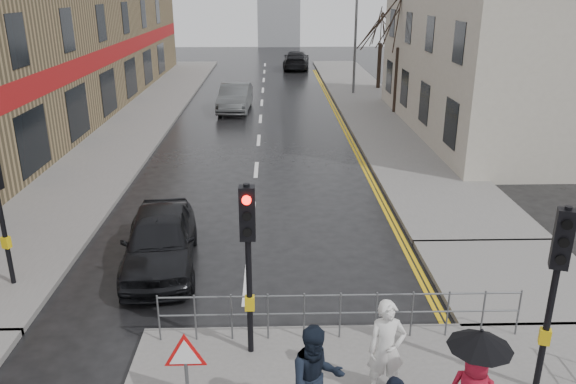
{
  "coord_description": "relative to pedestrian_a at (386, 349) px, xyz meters",
  "views": [
    {
      "loc": [
        0.66,
        -8.89,
        6.71
      ],
      "look_at": [
        1.04,
        4.68,
        1.74
      ],
      "focal_mm": 35.0,
      "sensor_mm": 36.0,
      "label": 1
    }
  ],
  "objects": [
    {
      "name": "ground",
      "position": [
        -2.52,
        1.04,
        -1.02
      ],
      "size": [
        120.0,
        120.0,
        0.0
      ],
      "primitive_type": "plane",
      "color": "black",
      "rests_on": "ground"
    },
    {
      "name": "left_pavement",
      "position": [
        -9.02,
        24.04,
        -0.95
      ],
      "size": [
        4.0,
        44.0,
        0.14
      ],
      "primitive_type": "cube",
      "color": "#605E5B",
      "rests_on": "ground"
    },
    {
      "name": "right_pavement",
      "position": [
        3.98,
        26.04,
        -0.95
      ],
      "size": [
        4.0,
        40.0,
        0.14
      ],
      "primitive_type": "cube",
      "color": "#605E5B",
      "rests_on": "ground"
    },
    {
      "name": "pavement_bridge_right",
      "position": [
        3.98,
        4.04,
        -0.95
      ],
      "size": [
        4.0,
        4.2,
        0.14
      ],
      "primitive_type": "cube",
      "color": "#605E5B",
      "rests_on": "ground"
    },
    {
      "name": "building_left_terrace",
      "position": [
        -14.52,
        23.04,
        3.98
      ],
      "size": [
        8.0,
        42.0,
        10.0
      ],
      "primitive_type": "cube",
      "color": "olive",
      "rests_on": "ground"
    },
    {
      "name": "building_right_cream",
      "position": [
        9.48,
        19.04,
        3.76
      ],
      "size": [
        9.0,
        16.4,
        10.1
      ],
      "color": "#BCB5A4",
      "rests_on": "ground"
    },
    {
      "name": "traffic_signal_near_left",
      "position": [
        -2.32,
        1.23,
        1.44
      ],
      "size": [
        0.28,
        0.27,
        3.4
      ],
      "color": "black",
      "rests_on": "near_pavement"
    },
    {
      "name": "traffic_signal_near_right",
      "position": [
        2.67,
        0.03,
        1.44
      ],
      "size": [
        0.34,
        0.33,
        3.4
      ],
      "color": "black",
      "rests_on": "near_pavement"
    },
    {
      "name": "guard_railing_front",
      "position": [
        -0.57,
        1.64,
        -0.16
      ],
      "size": [
        7.14,
        0.04,
        1.0
      ],
      "color": "#595B5E",
      "rests_on": "near_pavement"
    },
    {
      "name": "warning_sign",
      "position": [
        -3.32,
        -0.17,
        0.02
      ],
      "size": [
        0.8,
        0.07,
        1.35
      ],
      "color": "#595B5E",
      "rests_on": "near_pavement"
    },
    {
      "name": "street_lamp",
      "position": [
        3.29,
        29.04,
        3.68
      ],
      "size": [
        1.83,
        0.25,
        8.0
      ],
      "color": "#595B5E",
      "rests_on": "right_pavement"
    },
    {
      "name": "tree_near",
      "position": [
        4.98,
        23.04,
        4.11
      ],
      "size": [
        2.4,
        2.4,
        6.58
      ],
      "color": "black",
      "rests_on": "right_pavement"
    },
    {
      "name": "tree_far",
      "position": [
        5.48,
        31.04,
        3.4
      ],
      "size": [
        2.4,
        2.4,
        5.64
      ],
      "color": "black",
      "rests_on": "right_pavement"
    },
    {
      "name": "pedestrian_a",
      "position": [
        0.0,
        0.0,
        0.0
      ],
      "size": [
        0.66,
        0.45,
        1.76
      ],
      "primitive_type": "imported",
      "rotation": [
        0.0,
        0.0,
        0.04
      ],
      "color": "silver",
      "rests_on": "near_pavement"
    },
    {
      "name": "pedestrian_b",
      "position": [
        -1.24,
        -0.83,
        0.04
      ],
      "size": [
        1.03,
        0.89,
        1.85
      ],
      "primitive_type": "imported",
      "rotation": [
        0.0,
        0.0,
        0.22
      ],
      "color": "black",
      "rests_on": "near_pavement"
    },
    {
      "name": "pedestrian_with_umbrella",
      "position": [
        1.14,
        -1.01,
        0.19
      ],
      "size": [
        0.96,
        0.96,
        1.89
      ],
      "color": "maroon",
      "rests_on": "near_pavement"
    },
    {
      "name": "car_parked",
      "position": [
        -4.72,
        5.04,
        -0.28
      ],
      "size": [
        2.21,
        4.52,
        1.49
      ],
      "primitive_type": "imported",
      "rotation": [
        0.0,
        0.0,
        0.11
      ],
      "color": "black",
      "rests_on": "ground"
    },
    {
      "name": "car_mid",
      "position": [
        -4.0,
        24.17,
        -0.26
      ],
      "size": [
        1.89,
        4.73,
        1.53
      ],
      "primitive_type": "imported",
      "rotation": [
        0.0,
        0.0,
        -0.06
      ],
      "color": "#3F4143",
      "rests_on": "ground"
    },
    {
      "name": "car_far",
      "position": [
        0.22,
        41.62,
        -0.25
      ],
      "size": [
        2.55,
        5.46,
        1.54
      ],
      "primitive_type": "imported",
      "rotation": [
        0.0,
        0.0,
        3.07
      ],
      "color": "black",
      "rests_on": "ground"
    }
  ]
}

